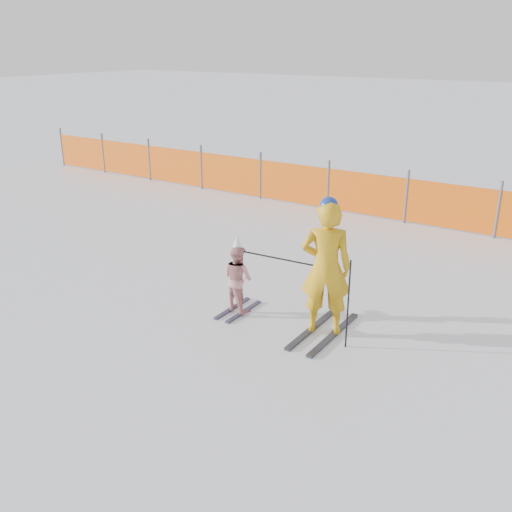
{
  "coord_description": "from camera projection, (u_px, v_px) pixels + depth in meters",
  "views": [
    {
      "loc": [
        4.32,
        -6.07,
        3.96
      ],
      "look_at": [
        0.0,
        0.5,
        1.0
      ],
      "focal_mm": 40.0,
      "sensor_mm": 36.0,
      "label": 1
    }
  ],
  "objects": [
    {
      "name": "ground",
      "position": [
        237.0,
        330.0,
        8.36
      ],
      "size": [
        120.0,
        120.0,
        0.0
      ],
      "primitive_type": "plane",
      "color": "white",
      "rests_on": "ground"
    },
    {
      "name": "adult",
      "position": [
        326.0,
        268.0,
        7.92
      ],
      "size": [
        0.84,
        1.5,
        2.03
      ],
      "color": "black",
      "rests_on": "ground"
    },
    {
      "name": "child",
      "position": [
        238.0,
        277.0,
        8.75
      ],
      "size": [
        0.59,
        0.89,
        1.24
      ],
      "color": "black",
      "rests_on": "ground"
    },
    {
      "name": "ski_poles",
      "position": [
        314.0,
        282.0,
        7.95
      ],
      "size": [
        1.78,
        0.22,
        1.29
      ],
      "color": "black",
      "rests_on": "ground"
    },
    {
      "name": "safety_fence",
      "position": [
        255.0,
        177.0,
        15.26
      ],
      "size": [
        15.82,
        0.06,
        1.25
      ],
      "color": "#595960",
      "rests_on": "ground"
    }
  ]
}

